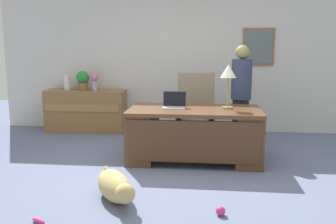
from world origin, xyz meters
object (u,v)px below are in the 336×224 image
at_px(laptop, 174,104).
at_px(potted_plant, 83,80).
at_px(credenza, 86,111).
at_px(vase_with_flowers, 94,79).
at_px(armchair, 196,114).
at_px(dog_lying, 115,186).
at_px(dog_toy_bone, 39,221).
at_px(dog_toy_ball, 221,211).
at_px(desk, 194,133).
at_px(person_standing, 241,95).
at_px(vase_empty, 67,82).
at_px(desk_lamp, 228,74).

relative_size(laptop, potted_plant, 0.89).
relative_size(credenza, vase_with_flowers, 4.48).
bearing_deg(armchair, dog_lying, -107.87).
height_order(vase_with_flowers, dog_toy_bone, vase_with_flowers).
distance_m(laptop, dog_toy_ball, 2.03).
height_order(desk, vase_with_flowers, vase_with_flowers).
xyz_separation_m(person_standing, vase_with_flowers, (-2.64, 0.80, 0.16)).
bearing_deg(person_standing, vase_with_flowers, 163.05).
bearing_deg(dog_toy_ball, vase_empty, 129.79).
xyz_separation_m(laptop, potted_plant, (-1.87, 1.56, 0.19)).
bearing_deg(laptop, dog_toy_bone, -116.36).
relative_size(desk, vase_with_flowers, 5.51).
distance_m(credenza, dog_lying, 3.40).
bearing_deg(credenza, armchair, -19.91).
distance_m(dog_lying, vase_with_flowers, 3.43).
xyz_separation_m(armchair, vase_with_flowers, (-1.92, 0.77, 0.48)).
relative_size(armchair, dog_lying, 1.54).
bearing_deg(dog_toy_ball, credenza, 126.14).
relative_size(potted_plant, dog_toy_bone, 2.10).
relative_size(armchair, vase_with_flowers, 3.53).
height_order(vase_empty, dog_toy_ball, vase_empty).
bearing_deg(dog_toy_ball, potted_plant, 126.54).
bearing_deg(person_standing, dog_toy_ball, -98.59).
bearing_deg(desk_lamp, potted_plant, 149.61).
height_order(dog_lying, laptop, laptop).
xyz_separation_m(potted_plant, dog_toy_ball, (2.48, -3.35, -0.94)).
bearing_deg(armchair, vase_empty, 162.68).
distance_m(desk_lamp, potted_plant, 3.04).
xyz_separation_m(vase_with_flowers, potted_plant, (-0.22, 0.00, -0.01)).
height_order(desk_lamp, vase_empty, desk_lamp).
bearing_deg(vase_empty, laptop, -35.68).
bearing_deg(desk_lamp, laptop, -177.87).
xyz_separation_m(dog_lying, vase_empty, (-1.70, 3.11, 0.78)).
distance_m(credenza, person_standing, 2.97).
relative_size(dog_toy_ball, dog_toy_bone, 0.54).
relative_size(desk, potted_plant, 5.09).
xyz_separation_m(armchair, dog_toy_bone, (-1.33, -2.92, -0.49)).
distance_m(desk, potted_plant, 2.77).
bearing_deg(vase_with_flowers, armchair, -21.70).
relative_size(person_standing, vase_with_flowers, 4.87).
bearing_deg(dog_toy_ball, person_standing, 81.41).
distance_m(credenza, dog_toy_ball, 4.16).
relative_size(person_standing, dog_toy_ball, 17.38).
bearing_deg(laptop, armchair, 70.69).
height_order(desk, potted_plant, potted_plant).
bearing_deg(credenza, vase_empty, 179.77).
bearing_deg(potted_plant, dog_toy_bone, -77.55).
bearing_deg(person_standing, dog_toy_bone, -125.40).
height_order(armchair, person_standing, person_standing).
relative_size(desk_lamp, vase_empty, 2.11).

